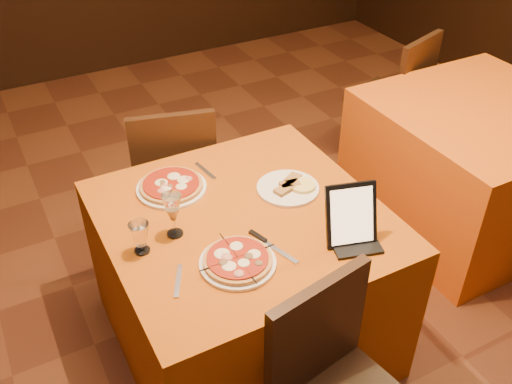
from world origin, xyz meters
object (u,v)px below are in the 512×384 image
chair_main_far (174,173)px  tablet (351,215)px  pizza_far (171,187)px  chair_side_far (387,97)px  wine_glass (173,215)px  main_table (244,281)px  side_table (473,165)px  pizza_near (238,261)px  water_glass (140,238)px

chair_main_far → tablet: (0.29, -1.16, 0.41)m
tablet → pizza_far: bearing=143.7°
chair_side_far → wine_glass: size_ratio=4.79×
pizza_far → wine_glass: (-0.10, -0.29, 0.08)m
main_table → side_table: size_ratio=1.00×
tablet → pizza_near: bearing=-173.5°
pizza_far → pizza_near: bearing=-85.5°
tablet → chair_main_far: bearing=120.2°
side_table → chair_main_far: bearing=158.6°
chair_main_far → tablet: tablet is taller
side_table → chair_side_far: (0.00, 0.80, 0.08)m
main_table → tablet: bearing=-48.3°
chair_main_far → pizza_far: bearing=85.3°
chair_side_far → tablet: 1.91m
side_table → pizza_far: (-1.78, 0.09, 0.39)m
chair_main_far → water_glass: bearing=78.1°
chair_main_far → water_glass: 1.02m
chair_side_far → pizza_far: bearing=2.5°
side_table → pizza_near: bearing=-165.2°
chair_main_far → water_glass: (-0.43, -0.85, 0.36)m
water_glass → tablet: (0.72, -0.31, 0.06)m
side_table → chair_side_far: bearing=90.0°
main_table → side_table: bearing=7.5°
main_table → chair_main_far: chair_main_far is taller
pizza_far → chair_main_far: bearing=70.2°
main_table → tablet: (0.29, -0.32, 0.49)m
chair_side_far → water_glass: size_ratio=7.00×
chair_main_far → water_glass: size_ratio=7.00×
chair_main_far → tablet: 1.26m
chair_main_far → pizza_far: size_ratio=3.02×
main_table → water_glass: water_glass is taller
pizza_far → wine_glass: size_ratio=1.59×
chair_main_far → pizza_far: chair_main_far is taller
water_glass → tablet: tablet is taller
pizza_near → tablet: (0.44, -0.07, 0.10)m
main_table → pizza_near: pizza_near is taller
main_table → chair_main_far: bearing=90.0°
chair_main_far → main_table: bearing=105.0°
chair_side_far → pizza_far: size_ratio=3.02×
side_table → chair_main_far: 1.71m
chair_side_far → pizza_near: bearing=16.8°
chair_main_far → pizza_near: (-0.15, -1.08, 0.31)m
side_table → wine_glass: bearing=-174.1°
chair_main_far → pizza_near: bearing=97.3°
chair_side_far → pizza_near: chair_side_far is taller
side_table → chair_main_far: size_ratio=1.21×
main_table → chair_main_far: 0.84m
main_table → pizza_far: pizza_far is taller
side_table → wine_glass: (-1.88, -0.19, 0.47)m
side_table → chair_side_far: chair_side_far is taller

